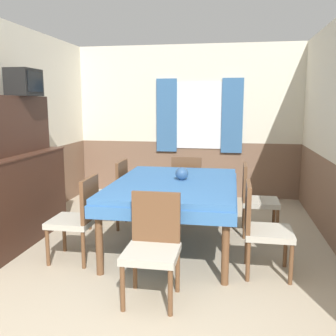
{
  "coord_description": "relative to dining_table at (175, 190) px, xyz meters",
  "views": [
    {
      "loc": [
        0.78,
        -2.03,
        1.62
      ],
      "look_at": [
        0.08,
        2.03,
        0.91
      ],
      "focal_mm": 40.0,
      "sensor_mm": 36.0,
      "label": 1
    }
  ],
  "objects": [
    {
      "name": "wall_back",
      "position": [
        -0.14,
        2.43,
        0.65
      ],
      "size": [
        4.23,
        0.1,
        2.6
      ],
      "color": "silver",
      "rests_on": "ground_plane"
    },
    {
      "name": "tv",
      "position": [
        -1.8,
        0.06,
        1.21
      ],
      "size": [
        0.29,
        0.4,
        0.31
      ],
      "color": "black",
      "rests_on": "sideboard"
    },
    {
      "name": "chair_head_window",
      "position": [
        0.0,
        1.18,
        -0.18
      ],
      "size": [
        0.44,
        0.44,
        0.88
      ],
      "color": "brown",
      "rests_on": "ground_plane"
    },
    {
      "name": "dining_table",
      "position": [
        0.0,
        0.0,
        0.0
      ],
      "size": [
        1.37,
        1.89,
        0.76
      ],
      "color": "#386BA8",
      "rests_on": "ground_plane"
    },
    {
      "name": "vase",
      "position": [
        0.07,
        0.09,
        0.17
      ],
      "size": [
        0.15,
        0.15,
        0.15
      ],
      "color": "#335684",
      "rests_on": "dining_table"
    },
    {
      "name": "wall_left",
      "position": [
        -2.1,
        0.19,
        0.64
      ],
      "size": [
        0.05,
        4.84,
        2.6
      ],
      "color": "silver",
      "rests_on": "ground_plane"
    },
    {
      "name": "chair_head_near",
      "position": [
        0.0,
        -1.18,
        -0.18
      ],
      "size": [
        0.44,
        0.44,
        0.88
      ],
      "rotation": [
        0.0,
        0.0,
        3.14
      ],
      "color": "brown",
      "rests_on": "ground_plane"
    },
    {
      "name": "sideboard",
      "position": [
        -1.85,
        -0.16,
        0.07
      ],
      "size": [
        0.46,
        1.57,
        1.71
      ],
      "color": "#3D2319",
      "rests_on": "ground_plane"
    },
    {
      "name": "chair_left_far",
      "position": [
        -0.92,
        0.56,
        -0.18
      ],
      "size": [
        0.44,
        0.44,
        0.88
      ],
      "rotation": [
        0.0,
        0.0,
        1.57
      ],
      "color": "brown",
      "rests_on": "ground_plane"
    },
    {
      "name": "chair_right_near",
      "position": [
        0.92,
        -0.56,
        -0.18
      ],
      "size": [
        0.44,
        0.44,
        0.88
      ],
      "rotation": [
        0.0,
        0.0,
        4.71
      ],
      "color": "brown",
      "rests_on": "ground_plane"
    },
    {
      "name": "chair_right_far",
      "position": [
        0.92,
        0.56,
        -0.18
      ],
      "size": [
        0.44,
        0.44,
        0.88
      ],
      "rotation": [
        0.0,
        0.0,
        4.71
      ],
      "color": "brown",
      "rests_on": "ground_plane"
    },
    {
      "name": "chair_left_near",
      "position": [
        -0.92,
        -0.56,
        -0.18
      ],
      "size": [
        0.44,
        0.44,
        0.88
      ],
      "rotation": [
        0.0,
        0.0,
        1.57
      ],
      "color": "brown",
      "rests_on": "ground_plane"
    }
  ]
}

